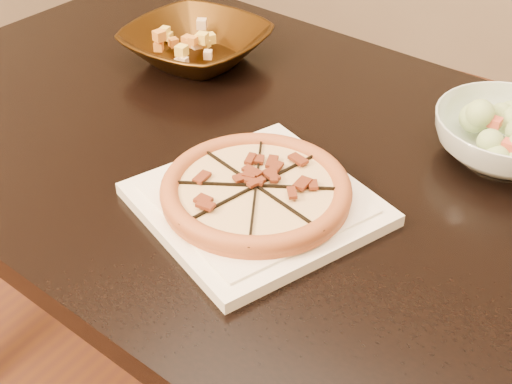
% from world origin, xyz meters
% --- Properties ---
extents(dining_table, '(1.37, 0.94, 0.75)m').
position_xyz_m(dining_table, '(-0.17, 0.13, 0.64)').
color(dining_table, black).
rests_on(dining_table, floor).
extents(plate, '(0.37, 0.37, 0.02)m').
position_xyz_m(plate, '(-0.05, -0.01, 0.76)').
color(plate, white).
rests_on(plate, dining_table).
extents(pizza, '(0.26, 0.26, 0.03)m').
position_xyz_m(pizza, '(-0.05, -0.01, 0.78)').
color(pizza, '#B85A2D').
rests_on(pizza, plate).
extents(bronze_bowl, '(0.26, 0.26, 0.06)m').
position_xyz_m(bronze_bowl, '(-0.40, 0.30, 0.78)').
color(bronze_bowl, '#3D250B').
rests_on(bronze_bowl, dining_table).
extents(mixed_dish, '(0.12, 0.11, 0.03)m').
position_xyz_m(mixed_dish, '(-0.40, 0.30, 0.83)').
color(mixed_dish, '#E1B788').
rests_on(mixed_dish, bronze_bowl).
extents(salad_bowl, '(0.28, 0.28, 0.07)m').
position_xyz_m(salad_bowl, '(0.19, 0.31, 0.78)').
color(salad_bowl, silver).
rests_on(salad_bowl, dining_table).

